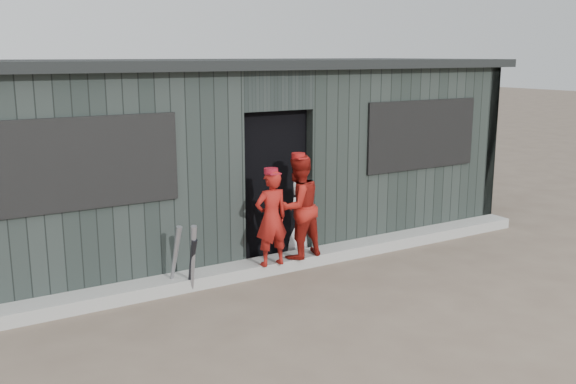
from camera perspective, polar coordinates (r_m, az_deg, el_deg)
ground at (r=6.94m, az=7.92°, el=-10.80°), size 80.00×80.00×0.00m
curb at (r=8.30m, az=-0.07°, el=-6.23°), size 8.00×0.36×0.15m
bat_left at (r=7.46m, az=-10.03°, el=-5.85°), size 0.12×0.32×0.82m
bat_mid at (r=7.37m, az=-8.44°, el=-5.94°), size 0.11×0.28×0.84m
bat_right at (r=7.42m, az=-8.57°, el=-6.45°), size 0.08×0.30×0.68m
player_red_left at (r=7.79m, az=-1.50°, el=-2.35°), size 0.43×0.29×1.18m
player_red_right at (r=8.08m, az=0.91°, el=-1.31°), size 0.72×0.60×1.32m
player_grey_back at (r=8.71m, az=0.71°, el=-1.98°), size 0.56×0.37×1.13m
dugout at (r=9.46m, az=-5.40°, el=3.55°), size 8.30×3.30×2.62m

